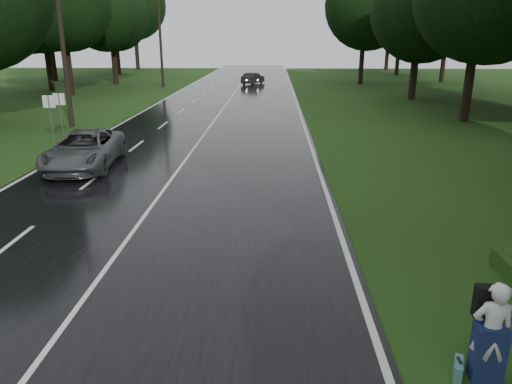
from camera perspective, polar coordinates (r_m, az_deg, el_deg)
ground at (r=11.26m, az=-18.81°, el=-10.59°), size 160.00×160.00×0.00m
road at (r=29.90m, az=-5.46°, el=7.94°), size 12.00×140.00×0.04m
lane_center at (r=29.90m, az=-5.46°, el=7.99°), size 0.12×140.00×0.01m
grey_car at (r=21.11m, az=-19.99°, el=4.85°), size 2.95×5.61×1.50m
far_car at (r=57.74m, az=-0.37°, el=13.53°), size 2.74×4.14×1.29m
hitchhiker at (r=8.55m, az=26.37°, el=-15.15°), size 0.65×0.59×1.72m
suitcase at (r=8.73m, az=23.14°, el=-19.05°), size 0.27×0.45×0.31m
utility_pole_mid at (r=31.59m, az=-21.21°, el=7.31°), size 1.80×0.28×10.22m
utility_pole_far at (r=55.26m, az=-11.10°, el=12.28°), size 1.80×0.28×10.36m
road_sign_a at (r=26.23m, az=-23.07°, el=5.12°), size 0.61×0.10×2.54m
road_sign_b at (r=27.25m, az=-22.08°, el=5.68°), size 0.61×0.10×2.52m
tree_left_e at (r=49.79m, az=-21.27°, el=10.82°), size 9.51×9.51×14.87m
tree_left_f at (r=60.10m, az=-16.46°, el=12.34°), size 8.90×8.90×13.91m
tree_right_d at (r=34.35m, az=23.70°, el=7.79°), size 9.02×9.02×14.09m
tree_right_e at (r=45.58m, az=18.18°, el=10.58°), size 8.12×8.12×12.68m
tree_right_f at (r=59.17m, az=12.42°, el=12.56°), size 9.64×9.64×15.06m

